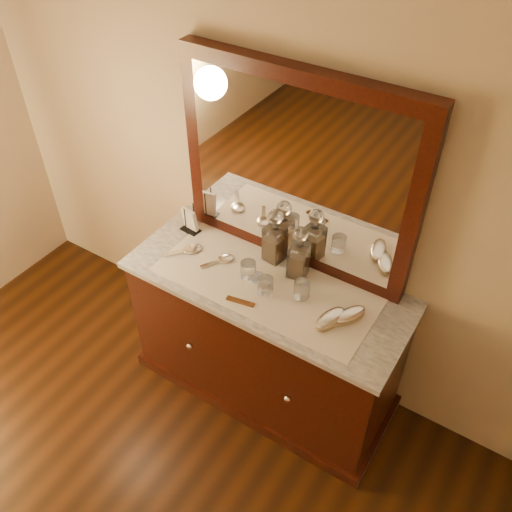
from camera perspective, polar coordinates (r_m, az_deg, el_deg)
name	(u,v)px	position (r m, az deg, el deg)	size (l,w,h in m)	color
dresser_cabinet	(266,339)	(2.98, 1.05, -8.81)	(1.40, 0.55, 0.82)	black
dresser_plinth	(265,379)	(3.28, 0.97, -12.91)	(1.46, 0.59, 0.08)	black
knob_left	(190,346)	(2.92, -7.02, -9.44)	(0.04, 0.04, 0.04)	silver
knob_right	(288,399)	(2.71, 3.35, -14.83)	(0.04, 0.04, 0.04)	silver
marble_top	(267,284)	(2.67, 1.16, -3.03)	(1.44, 0.59, 0.03)	white
mirror_frame	(296,173)	(2.51, 4.30, 8.72)	(1.20, 0.08, 1.00)	black
mirror_glass	(293,177)	(2.48, 3.91, 8.37)	(1.06, 0.01, 0.86)	white
lace_runner	(265,284)	(2.64, 0.93, -3.02)	(1.10, 0.45, 0.00)	white
pin_dish	(257,278)	(2.66, 0.10, -2.30)	(0.08, 0.08, 0.01)	white
comb	(240,301)	(2.56, -1.65, -4.82)	(0.14, 0.03, 0.01)	brown
napkin_rack	(190,221)	(2.94, -6.99, 3.70)	(0.12, 0.08, 0.16)	black
decanter_left	(275,241)	(2.70, 2.00, 1.61)	(0.11, 0.11, 0.31)	brown
decanter_right	(299,257)	(2.62, 4.53, -0.14)	(0.10, 0.10, 0.30)	brown
brush_near	(330,319)	(2.48, 7.82, -6.63)	(0.12, 0.19, 0.05)	#9D8360
brush_far	(350,316)	(2.51, 9.86, -6.22)	(0.14, 0.18, 0.05)	#9D8360
hand_mirror_outer	(189,249)	(2.84, -7.11, 0.69)	(0.17, 0.20, 0.02)	silver
hand_mirror_inner	(223,259)	(2.76, -3.55, -0.37)	(0.13, 0.18, 0.02)	silver
tumblers	(271,281)	(2.59, 1.65, -2.68)	(0.37, 0.15, 0.09)	white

